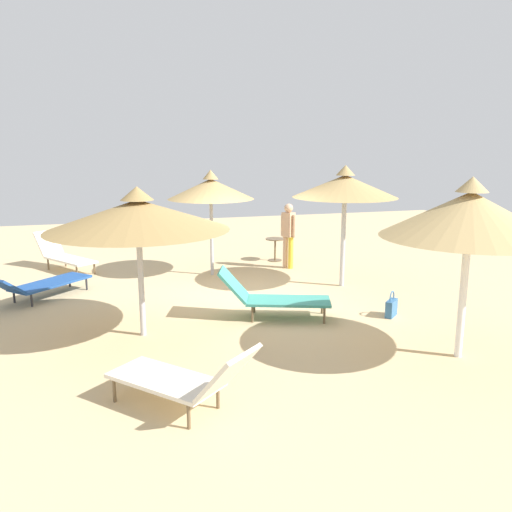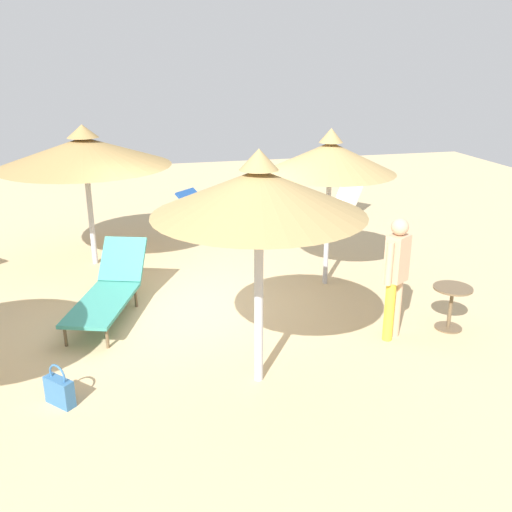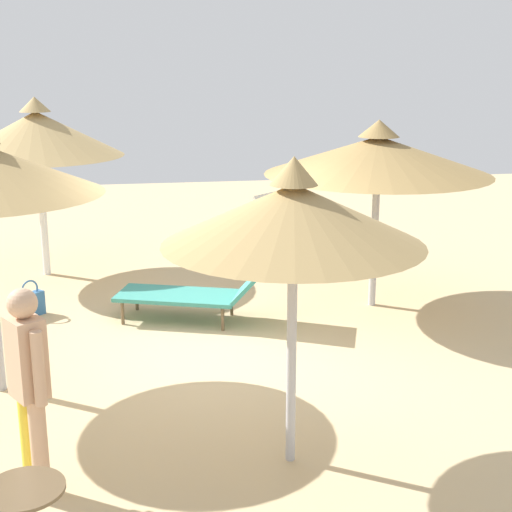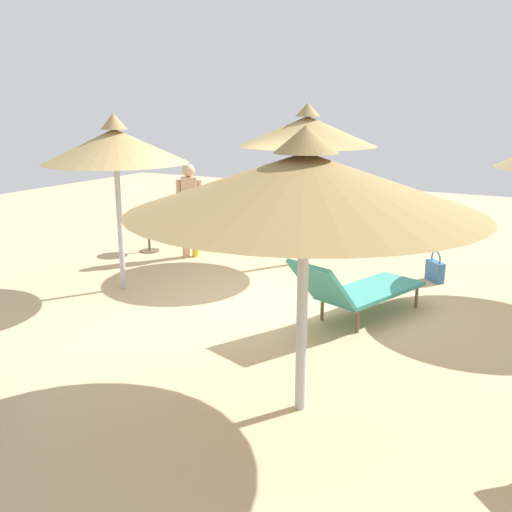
{
  "view_description": "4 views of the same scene",
  "coord_description": "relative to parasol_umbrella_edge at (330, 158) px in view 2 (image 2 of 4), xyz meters",
  "views": [
    {
      "loc": [
        -10.01,
        2.71,
        3.15
      ],
      "look_at": [
        0.29,
        -0.22,
        0.84
      ],
      "focal_mm": 36.71,
      "sensor_mm": 36.0,
      "label": 1
    },
    {
      "loc": [
        -0.97,
        -7.9,
        3.6
      ],
      "look_at": [
        0.94,
        -0.17,
        0.77
      ],
      "focal_mm": 39.83,
      "sensor_mm": 36.0,
      "label": 2
    },
    {
      "loc": [
        7.69,
        -0.84,
        3.27
      ],
      "look_at": [
        0.53,
        0.33,
        1.31
      ],
      "focal_mm": 52.01,
      "sensor_mm": 36.0,
      "label": 3
    },
    {
      "loc": [
        -3.31,
        6.48,
        2.63
      ],
      "look_at": [
        0.06,
        0.22,
        0.75
      ],
      "focal_mm": 39.62,
      "sensor_mm": 36.0,
      "label": 4
    }
  ],
  "objects": [
    {
      "name": "lounge_chair_near_left",
      "position": [
        -3.47,
        -0.42,
        -1.68
      ],
      "size": [
        1.29,
        2.14,
        0.91
      ],
      "color": "teal",
      "rests_on": "ground"
    },
    {
      "name": "parasol_umbrella_edge",
      "position": [
        0.0,
        0.0,
        0.0
      ],
      "size": [
        2.05,
        2.05,
        2.55
      ],
      "color": "#B2B2B7",
      "rests_on": "ground"
    },
    {
      "name": "ground",
      "position": [
        -2.25,
        -0.34,
        -2.15
      ],
      "size": [
        24.0,
        24.0,
        0.1
      ],
      "primitive_type": "cube",
      "color": "tan"
    },
    {
      "name": "person_standing_edge",
      "position": [
        0.18,
        -2.03,
        -1.15
      ],
      "size": [
        0.41,
        0.33,
        1.67
      ],
      "color": "tan",
      "rests_on": "ground"
    },
    {
      "name": "lounge_chair_far_left",
      "position": [
        -1.05,
        3.8,
        -1.77
      ],
      "size": [
        1.95,
        1.98,
        0.68
      ],
      "color": "#1E478C",
      "rests_on": "ground"
    },
    {
      "name": "parasol_umbrella_front",
      "position": [
        -3.74,
        1.92,
        -0.06
      ],
      "size": [
        2.95,
        2.95,
        2.49
      ],
      "color": "#B2B2B7",
      "rests_on": "ground"
    },
    {
      "name": "handbag",
      "position": [
        -4.01,
        -2.59,
        -1.92
      ],
      "size": [
        0.34,
        0.35,
        0.49
      ],
      "color": "#336699",
      "rests_on": "ground"
    },
    {
      "name": "lounge_chair_center",
      "position": [
        1.51,
        3.52,
        -1.7
      ],
      "size": [
        1.96,
        1.61,
        0.92
      ],
      "color": "silver",
      "rests_on": "ground"
    },
    {
      "name": "parasol_umbrella_near_right",
      "position": [
        -1.8,
        -2.62,
        0.14
      ],
      "size": [
        2.3,
        2.3,
        2.7
      ],
      "color": "#B2B2B7",
      "rests_on": "ground"
    },
    {
      "name": "side_table_round",
      "position": [
        1.09,
        -1.97,
        -1.68
      ],
      "size": [
        0.53,
        0.53,
        0.62
      ],
      "color": "brown",
      "rests_on": "ground"
    }
  ]
}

